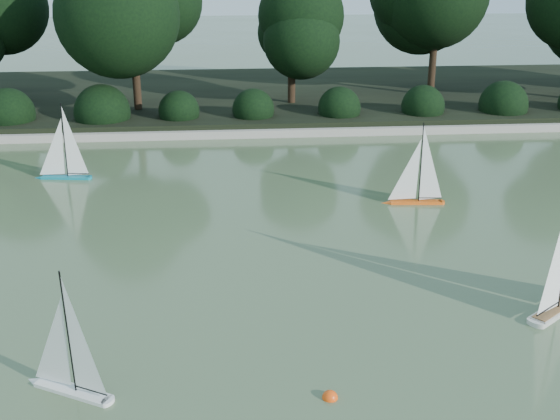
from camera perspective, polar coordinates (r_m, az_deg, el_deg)
name	(u,v)px	position (r m, az deg, el deg)	size (l,w,h in m)	color
ground	(303,332)	(8.30, 1.87, -9.90)	(80.00, 80.00, 0.00)	#405231
pond_coping	(259,133)	(16.64, -1.69, 6.28)	(40.00, 0.35, 0.18)	gray
far_bank	(251,96)	(20.52, -2.33, 9.21)	(40.00, 8.00, 0.30)	black
tree_line	(301,12)	(18.71, 1.70, 15.82)	(26.31, 3.93, 4.39)	black
shrub_hedge	(257,110)	(17.43, -1.87, 8.16)	(29.10, 1.10, 1.10)	black
sailboat_white_a	(64,371)	(7.52, -17.13, -12.41)	(1.00, 0.64, 1.47)	white
sailboat_orange	(412,190)	(12.40, 10.67, 1.58)	(1.12, 0.27, 1.52)	#F45B16
sailboat_teal	(60,166)	(14.17, -17.44, 3.42)	(1.15, 0.32, 1.56)	#0D768A
race_buoy	(330,398)	(7.25, 4.08, -14.99)	(0.16, 0.16, 0.16)	#FF4B0D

